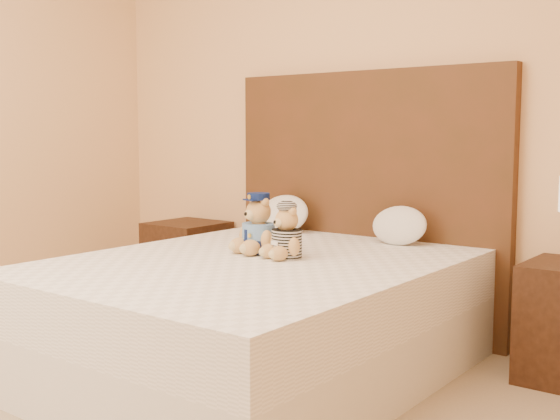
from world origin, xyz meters
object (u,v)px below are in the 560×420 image
object	(u,v)px
teddy_police	(259,223)
pillow_right	(399,223)
teddy_prisoner	(287,232)
pillow_left	(284,212)
nightstand_left	(187,263)
bed	(256,316)

from	to	relation	value
teddy_police	pillow_right	xyz separation A→B (m)	(0.42, 0.68, -0.04)
teddy_prisoner	pillow_left	size ratio (longest dim) A/B	0.74
pillow_left	pillow_right	xyz separation A→B (m)	(0.78, 0.00, -0.01)
teddy_police	pillow_left	world-z (taller)	teddy_police
teddy_prisoner	pillow_left	distance (m)	0.90
nightstand_left	pillow_left	distance (m)	0.89
nightstand_left	pillow_left	xyz separation A→B (m)	(0.79, 0.03, 0.40)
bed	pillow_left	world-z (taller)	pillow_left
pillow_right	teddy_prisoner	bearing A→B (deg)	-107.39
bed	pillow_left	xyz separation A→B (m)	(-0.46, 0.83, 0.40)
teddy_police	pillow_right	size ratio (longest dim) A/B	0.93
teddy_police	teddy_prisoner	distance (m)	0.20
bed	teddy_prisoner	bearing A→B (deg)	50.94
nightstand_left	pillow_left	world-z (taller)	pillow_left
teddy_prisoner	pillow_left	xyz separation A→B (m)	(-0.55, 0.71, -0.01)
nightstand_left	teddy_prisoner	xyz separation A→B (m)	(1.35, -0.68, 0.40)
bed	pillow_left	size ratio (longest dim) A/B	5.80
teddy_prisoner	pillow_right	distance (m)	0.75
teddy_police	pillow_left	distance (m)	0.77
bed	nightstand_left	size ratio (longest dim) A/B	3.64
nightstand_left	teddy_prisoner	world-z (taller)	teddy_prisoner
bed	nightstand_left	xyz separation A→B (m)	(-1.25, 0.80, -0.00)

